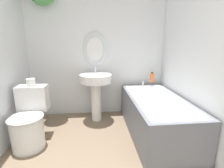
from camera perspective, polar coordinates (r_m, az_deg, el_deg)
The scene contains 7 objects.
wall_back at distance 2.95m, azimuth -7.71°, elevation 14.58°, with size 2.52×0.40×2.40m.
wall_right at distance 2.05m, azimuth 33.18°, elevation 8.80°, with size 0.06×2.81×2.40m.
toilet at distance 2.42m, azimuth -27.07°, elevation -11.66°, with size 0.42×0.61×0.75m.
pedestal_sink at distance 2.73m, azimuth -5.67°, elevation -0.93°, with size 0.53×0.53×0.91m.
bathtub at distance 2.51m, azimuth 14.95°, elevation -10.36°, with size 0.75×1.55×0.63m.
shampoo_bottle at distance 2.99m, azimuth 13.84°, elevation 2.29°, with size 0.07×0.07×0.18m.
toilet_paper_roll at distance 2.46m, azimuth -26.63°, elevation 0.55°, with size 0.11×0.11×0.10m.
Camera 1 is at (-0.06, -0.25, 1.31)m, focal length 26.00 mm.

